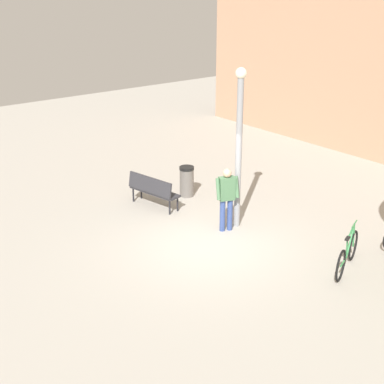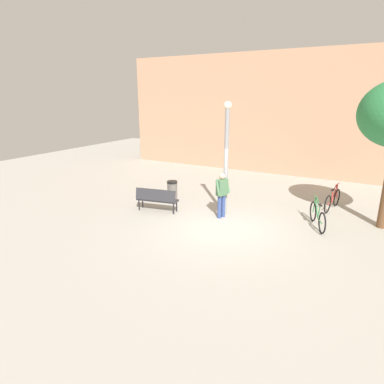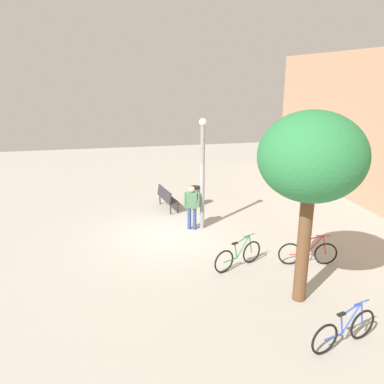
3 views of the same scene
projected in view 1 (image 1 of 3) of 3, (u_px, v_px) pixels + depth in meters
The scene contains 6 objects.
ground_plane at pixel (208, 245), 13.83m from camera, with size 36.00×36.00×0.00m, color #A8A399.
lamppost at pixel (239, 141), 14.07m from camera, with size 0.28×0.28×4.12m.
person_by_lamppost at pixel (227, 195), 14.30m from camera, with size 0.43×0.63×1.67m.
park_bench at pixel (153, 189), 15.88m from camera, with size 1.66×0.76×0.92m.
bicycle_green at pixel (347, 254), 12.60m from camera, with size 0.76×1.68×0.97m.
trash_bin at pixel (187, 181), 16.72m from camera, with size 0.43×0.43×0.91m.
Camera 1 is at (9.49, -8.00, 6.25)m, focal length 53.09 mm.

